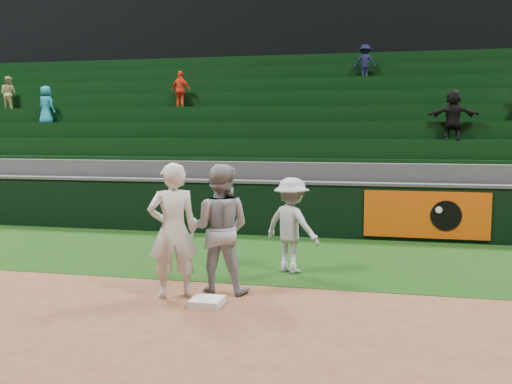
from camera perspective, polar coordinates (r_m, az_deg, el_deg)
ground at (r=8.11m, az=-2.79°, el=-10.90°), size 70.00×70.00×0.00m
foul_grass at (r=10.94m, az=1.37°, el=-6.40°), size 36.00×4.20×0.01m
upper_deck at (r=25.28m, az=7.93°, el=14.30°), size 40.00×12.00×12.00m
first_base at (r=7.97m, az=-4.94°, el=-10.87°), size 0.43×0.43×0.10m
first_baseman at (r=8.19m, az=-8.31°, el=-3.84°), size 0.84×0.73×1.93m
baserunner at (r=8.39m, az=-3.64°, el=-3.67°), size 0.93×0.72×1.90m
base_coach at (r=9.56m, az=3.58°, el=-3.33°), size 1.19×1.00×1.60m
field_wall at (r=12.96m, az=3.37°, el=-1.62°), size 36.00×0.45×1.25m
stadium_seating at (r=16.59m, az=5.36°, el=3.76°), size 36.00×5.95×4.94m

